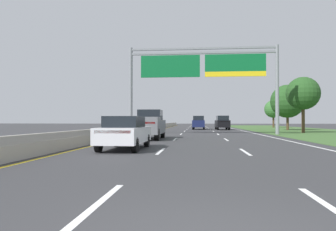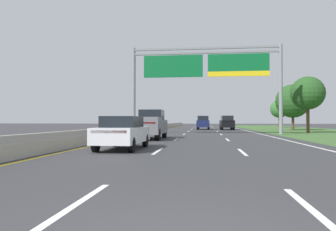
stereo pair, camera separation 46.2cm
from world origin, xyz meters
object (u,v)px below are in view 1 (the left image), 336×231
(car_navy_centre_lane_suv, at_px, (199,122))
(roadside_tree_distant, at_px, (273,109))
(pickup_truck_grey, at_px, (149,125))
(roadside_tree_mid, at_px, (303,94))
(overhead_sign_gantry, at_px, (202,71))
(car_black_right_lane_suv, at_px, (222,122))
(roadside_tree_far, at_px, (287,101))
(car_white_left_lane_sedan, at_px, (125,132))

(car_navy_centre_lane_suv, bearing_deg, roadside_tree_distant, -44.61)
(car_navy_centre_lane_suv, distance_m, roadside_tree_distant, 20.71)
(pickup_truck_grey, distance_m, roadside_tree_mid, 20.38)
(roadside_tree_mid, bearing_deg, pickup_truck_grey, -139.73)
(pickup_truck_grey, bearing_deg, overhead_sign_gantry, -25.70)
(car_black_right_lane_suv, bearing_deg, roadside_tree_far, -98.32)
(overhead_sign_gantry, relative_size, car_black_right_lane_suv, 3.17)
(pickup_truck_grey, distance_m, car_white_left_lane_sedan, 8.55)
(pickup_truck_grey, xyz_separation_m, car_navy_centre_lane_suv, (3.83, 26.44, 0.02))
(roadside_tree_distant, bearing_deg, pickup_truck_grey, -114.57)
(roadside_tree_distant, bearing_deg, roadside_tree_mid, -96.73)
(roadside_tree_mid, bearing_deg, roadside_tree_far, 83.19)
(car_white_left_lane_sedan, distance_m, car_black_right_lane_suv, 34.15)
(car_navy_centre_lane_suv, xyz_separation_m, roadside_tree_mid, (11.51, -13.44, 3.29))
(car_white_left_lane_sedan, relative_size, roadside_tree_far, 0.67)
(pickup_truck_grey, height_order, car_navy_centre_lane_suv, pickup_truck_grey)
(overhead_sign_gantry, xyz_separation_m, car_white_left_lane_sedan, (-3.97, -17.15, -5.58))
(overhead_sign_gantry, relative_size, roadside_tree_far, 2.28)
(roadside_tree_far, bearing_deg, pickup_truck_grey, -125.04)
(car_black_right_lane_suv, distance_m, car_navy_centre_lane_suv, 3.88)
(pickup_truck_grey, relative_size, car_navy_centre_lane_suv, 1.14)
(car_white_left_lane_sedan, relative_size, car_navy_centre_lane_suv, 0.93)
(pickup_truck_grey, height_order, roadside_tree_distant, roadside_tree_distant)
(roadside_tree_far, bearing_deg, car_black_right_lane_suv, 173.06)
(car_black_right_lane_suv, bearing_deg, roadside_tree_mid, -147.39)
(overhead_sign_gantry, xyz_separation_m, car_black_right_lane_suv, (3.23, 16.23, -5.30))
(pickup_truck_grey, xyz_separation_m, roadside_tree_mid, (15.34, 13.00, 3.32))
(car_white_left_lane_sedan, bearing_deg, roadside_tree_far, -26.49)
(roadside_tree_mid, bearing_deg, car_white_left_lane_sedan, -125.17)
(car_white_left_lane_sedan, bearing_deg, car_navy_centre_lane_suv, -5.45)
(car_black_right_lane_suv, height_order, roadside_tree_far, roadside_tree_far)
(roadside_tree_distant, bearing_deg, overhead_sign_gantry, -114.27)
(roadside_tree_far, bearing_deg, overhead_sign_gantry, -129.59)
(roadside_tree_far, bearing_deg, roadside_tree_mid, -96.81)
(overhead_sign_gantry, distance_m, car_white_left_lane_sedan, 18.46)
(roadside_tree_mid, height_order, roadside_tree_distant, roadside_tree_mid)
(car_white_left_lane_sedan, relative_size, roadside_tree_mid, 0.71)
(car_black_right_lane_suv, bearing_deg, car_navy_centre_lane_suv, 64.12)
(car_white_left_lane_sedan, xyz_separation_m, roadside_tree_far, (16.46, 32.25, 3.36))
(car_black_right_lane_suv, bearing_deg, pickup_truck_grey, 162.10)
(car_black_right_lane_suv, relative_size, roadside_tree_mid, 0.76)
(overhead_sign_gantry, xyz_separation_m, roadside_tree_far, (12.49, 15.11, -2.22))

